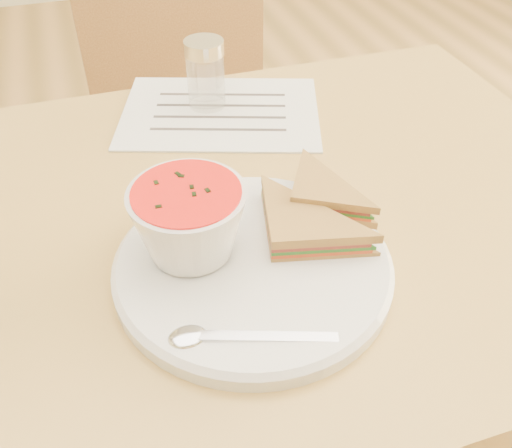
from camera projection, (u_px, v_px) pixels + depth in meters
name	position (u px, v px, depth m)	size (l,w,h in m)	color
dining_table	(238.00, 384.00, 0.94)	(1.00, 0.70, 0.75)	olive
chair_far	(201.00, 126.00, 1.32)	(0.45, 0.45, 1.00)	brown
plate	(253.00, 267.00, 0.61)	(0.30, 0.30, 0.02)	silver
soup_bowl	(189.00, 225.00, 0.59)	(0.12, 0.12, 0.08)	silver
sandwich_half_a	(271.00, 255.00, 0.59)	(0.12, 0.12, 0.04)	olive
sandwich_half_b	(290.00, 208.00, 0.63)	(0.10, 0.10, 0.03)	olive
spoon	(246.00, 337.00, 0.53)	(0.19, 0.04, 0.01)	silver
paper_menu	(220.00, 112.00, 0.87)	(0.30, 0.22, 0.00)	silver
condiment_shaker	(206.00, 75.00, 0.85)	(0.06, 0.06, 0.11)	silver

